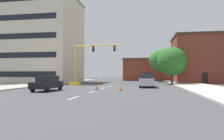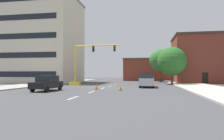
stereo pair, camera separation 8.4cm
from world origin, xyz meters
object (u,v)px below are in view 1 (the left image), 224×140
at_px(pickup_truck_silver, 147,80).
at_px(sedan_black_near_left, 47,83).
at_px(traffic_cone_roadside_b, 121,88).
at_px(traffic_cone_roadside_a, 96,87).
at_px(tree_right_mid, 172,61).
at_px(traffic_signal_gantry, 81,72).
at_px(tree_right_far, 160,60).

relative_size(pickup_truck_silver, sedan_black_near_left, 1.19).
bearing_deg(sedan_black_near_left, traffic_cone_roadside_b, 14.74).
relative_size(pickup_truck_silver, traffic_cone_roadside_a, 7.97).
relative_size(pickup_truck_silver, traffic_cone_roadside_b, 8.53).
distance_m(tree_right_mid, pickup_truck_silver, 10.73).
bearing_deg(traffic_cone_roadside_b, traffic_cone_roadside_a, 158.43).
xyz_separation_m(traffic_signal_gantry, pickup_truck_silver, (11.06, -3.65, -1.27)).
xyz_separation_m(pickup_truck_silver, traffic_cone_roadside_b, (-3.03, -6.41, -0.66)).
height_order(sedan_black_near_left, traffic_cone_roadside_b, sedan_black_near_left).
bearing_deg(pickup_truck_silver, tree_right_far, 80.97).
height_order(tree_right_mid, pickup_truck_silver, tree_right_mid).
distance_m(pickup_truck_silver, sedan_black_near_left, 14.00).
relative_size(sedan_black_near_left, traffic_cone_roadside_b, 7.15).
distance_m(tree_right_far, sedan_black_near_left, 32.76).
height_order(traffic_signal_gantry, sedan_black_near_left, traffic_signal_gantry).
height_order(traffic_signal_gantry, traffic_cone_roadside_b, traffic_signal_gantry).
distance_m(sedan_black_near_left, traffic_cone_roadside_a, 5.96).
xyz_separation_m(traffic_signal_gantry, tree_right_mid, (15.63, 5.48, 2.02)).
distance_m(traffic_signal_gantry, tree_right_mid, 16.68).
bearing_deg(traffic_cone_roadside_b, sedan_black_near_left, -165.26).
height_order(pickup_truck_silver, sedan_black_near_left, pickup_truck_silver).
xyz_separation_m(tree_right_mid, tree_right_far, (-1.29, 11.46, 0.97)).
xyz_separation_m(tree_right_far, traffic_cone_roadside_b, (-6.30, -27.00, -4.92)).
height_order(tree_right_mid, traffic_cone_roadside_a, tree_right_mid).
distance_m(tree_right_mid, traffic_cone_roadside_b, 17.74).
height_order(tree_right_far, sedan_black_near_left, tree_right_far).
bearing_deg(traffic_cone_roadside_a, tree_right_far, 69.72).
bearing_deg(traffic_signal_gantry, traffic_cone_roadside_b, -51.41).
bearing_deg(pickup_truck_silver, traffic_cone_roadside_a, -140.51).
bearing_deg(pickup_truck_silver, tree_right_mid, 63.46).
distance_m(tree_right_mid, traffic_cone_roadside_a, 18.32).
height_order(tree_right_mid, sedan_black_near_left, tree_right_mid).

